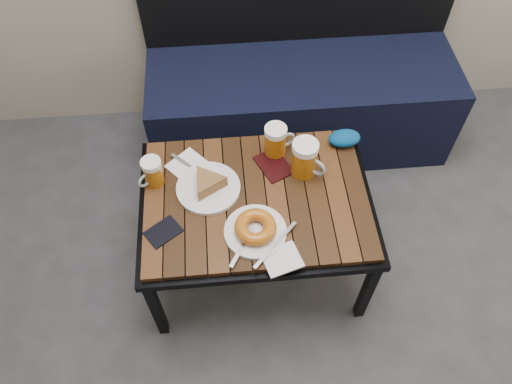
{
  "coord_description": "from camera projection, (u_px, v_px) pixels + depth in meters",
  "views": [
    {
      "loc": [
        -0.26,
        0.04,
        1.93
      ],
      "look_at": [
        -0.17,
        1.06,
        0.5
      ],
      "focal_mm": 35.0,
      "sensor_mm": 36.0,
      "label": 1
    }
  ],
  "objects": [
    {
      "name": "bench",
      "position": [
        300.0,
        95.0,
        2.37
      ],
      "size": [
        1.4,
        0.5,
        0.95
      ],
      "color": "black",
      "rests_on": "ground"
    },
    {
      "name": "cafe_table",
      "position": [
        256.0,
        203.0,
        1.82
      ],
      "size": [
        0.84,
        0.62,
        0.47
      ],
      "color": "black",
      "rests_on": "ground"
    },
    {
      "name": "beer_mug_left",
      "position": [
        153.0,
        172.0,
        1.77
      ],
      "size": [
        0.1,
        0.1,
        0.12
      ],
      "rotation": [
        0.0,
        0.0,
        3.88
      ],
      "color": "#AB5E0D",
      "rests_on": "cafe_table"
    },
    {
      "name": "beer_mug_centre",
      "position": [
        276.0,
        141.0,
        1.85
      ],
      "size": [
        0.13,
        0.1,
        0.13
      ],
      "rotation": [
        0.0,
        0.0,
        0.29
      ],
      "color": "#AB5E0D",
      "rests_on": "cafe_table"
    },
    {
      "name": "beer_mug_right",
      "position": [
        305.0,
        159.0,
        1.78
      ],
      "size": [
        0.14,
        0.13,
        0.15
      ],
      "rotation": [
        0.0,
        0.0,
        -0.7
      ],
      "color": "#AB5E0D",
      "rests_on": "cafe_table"
    },
    {
      "name": "plate_pie",
      "position": [
        208.0,
        185.0,
        1.78
      ],
      "size": [
        0.23,
        0.23,
        0.06
      ],
      "color": "white",
      "rests_on": "cafe_table"
    },
    {
      "name": "plate_bagel",
      "position": [
        255.0,
        229.0,
        1.67
      ],
      "size": [
        0.25,
        0.25,
        0.06
      ],
      "color": "white",
      "rests_on": "cafe_table"
    },
    {
      "name": "napkin_left",
      "position": [
        188.0,
        166.0,
        1.86
      ],
      "size": [
        0.18,
        0.18,
        0.01
      ],
      "rotation": [
        0.0,
        0.0,
        0.72
      ],
      "color": "white",
      "rests_on": "cafe_table"
    },
    {
      "name": "napkin_right",
      "position": [
        282.0,
        259.0,
        1.63
      ],
      "size": [
        0.14,
        0.13,
        0.01
      ],
      "rotation": [
        0.0,
        0.0,
        0.29
      ],
      "color": "white",
      "rests_on": "cafe_table"
    },
    {
      "name": "passport_navy",
      "position": [
        163.0,
        232.0,
        1.69
      ],
      "size": [
        0.14,
        0.13,
        0.01
      ],
      "primitive_type": "cube",
      "rotation": [
        0.0,
        0.0,
        -0.95
      ],
      "color": "black",
      "rests_on": "cafe_table"
    },
    {
      "name": "passport_burgundy",
      "position": [
        274.0,
        165.0,
        1.86
      ],
      "size": [
        0.15,
        0.17,
        0.01
      ],
      "primitive_type": "cube",
      "rotation": [
        0.0,
        0.0,
        0.44
      ],
      "color": "black",
      "rests_on": "cafe_table"
    },
    {
      "name": "knit_pouch",
      "position": [
        344.0,
        138.0,
        1.91
      ],
      "size": [
        0.13,
        0.09,
        0.05
      ],
      "primitive_type": "ellipsoid",
      "rotation": [
        0.0,
        0.0,
        0.07
      ],
      "color": "navy",
      "rests_on": "cafe_table"
    }
  ]
}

